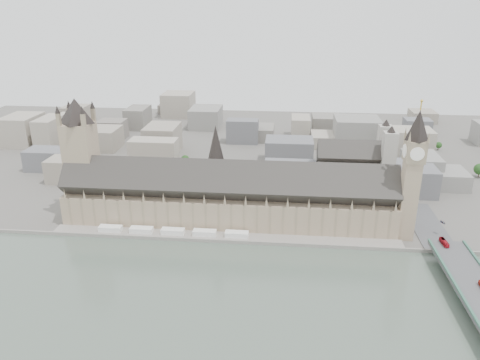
# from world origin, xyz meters

# --- Properties ---
(ground) EXTENTS (900.00, 900.00, 0.00)m
(ground) POSITION_xyz_m (0.00, 0.00, 0.00)
(ground) COLOR #595651
(ground) RESTS_ON ground
(embankment_wall) EXTENTS (600.00, 1.50, 3.00)m
(embankment_wall) POSITION_xyz_m (0.00, -15.00, 1.50)
(embankment_wall) COLOR gray
(embankment_wall) RESTS_ON ground
(river_terrace) EXTENTS (270.00, 15.00, 2.00)m
(river_terrace) POSITION_xyz_m (0.00, -7.50, 1.00)
(river_terrace) COLOR gray
(river_terrace) RESTS_ON ground
(terrace_tents) EXTENTS (118.00, 7.00, 4.00)m
(terrace_tents) POSITION_xyz_m (-40.00, -7.00, 4.00)
(terrace_tents) COLOR white
(terrace_tents) RESTS_ON river_terrace
(palace_of_westminster) EXTENTS (265.00, 40.73, 55.44)m
(palace_of_westminster) POSITION_xyz_m (0.00, 19.70, 22.71)
(palace_of_westminster) COLOR #9C8369
(palace_of_westminster) RESTS_ON ground
(elizabeth_tower) EXTENTS (17.00, 17.00, 107.50)m
(elizabeth_tower) POSITION_xyz_m (138.00, 8.00, 58.09)
(elizabeth_tower) COLOR #9C8369
(elizabeth_tower) RESTS_ON ground
(victoria_tower) EXTENTS (30.00, 30.00, 100.00)m
(victoria_tower) POSITION_xyz_m (-122.00, 26.00, 55.20)
(victoria_tower) COLOR #9C8369
(victoria_tower) RESTS_ON ground
(central_tower) EXTENTS (13.00, 13.00, 48.00)m
(central_tower) POSITION_xyz_m (-10.00, 26.00, 57.92)
(central_tower) COLOR gray
(central_tower) RESTS_ON ground
(westminster_abbey) EXTENTS (68.00, 36.00, 64.00)m
(westminster_abbey) POSITION_xyz_m (110.92, 95.00, 25.08)
(westminster_abbey) COLOR #9F9A8F
(westminster_abbey) RESTS_ON ground
(city_skyline_inland) EXTENTS (720.00, 360.00, 38.00)m
(city_skyline_inland) POSITION_xyz_m (0.00, 245.00, 19.00)
(city_skyline_inland) COLOR gray
(city_skyline_inland) RESTS_ON ground
(park_trees) EXTENTS (110.00, 30.00, 15.00)m
(park_trees) POSITION_xyz_m (-10.00, 60.00, 7.50)
(park_trees) COLOR #1D3F16
(park_trees) RESTS_ON ground
(red_bus_north) EXTENTS (3.81, 12.40, 3.40)m
(red_bus_north) POSITION_xyz_m (158.80, -20.14, 11.95)
(red_bus_north) COLOR #AD131F
(red_bus_north) RESTS_ON westminster_bridge
(car_approach) EXTENTS (3.62, 5.06, 1.36)m
(car_approach) POSITION_xyz_m (168.51, 15.02, 10.93)
(car_approach) COLOR gray
(car_approach) RESTS_ON westminster_bridge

